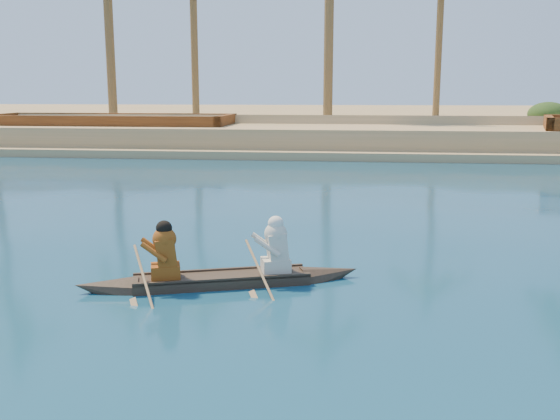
# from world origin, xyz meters

# --- Properties ---
(sandy_embankment) EXTENTS (150.00, 51.00, 1.50)m
(sandy_embankment) POSITION_xyz_m (0.00, 46.89, 0.53)
(sandy_embankment) COLOR tan
(sandy_embankment) RESTS_ON ground
(palm_grove) EXTENTS (110.00, 14.00, 16.00)m
(palm_grove) POSITION_xyz_m (0.00, 35.00, 8.00)
(palm_grove) COLOR #486323
(palm_grove) RESTS_ON ground
(shrub_cluster) EXTENTS (100.00, 6.00, 2.40)m
(shrub_cluster) POSITION_xyz_m (0.00, 31.50, 1.20)
(shrub_cluster) COLOR #1B3814
(shrub_cluster) RESTS_ON ground
(canoe) EXTENTS (4.48, 2.00, 1.25)m
(canoe) POSITION_xyz_m (3.83, 4.12, 0.24)
(canoe) COLOR #3C2A21
(canoe) RESTS_ON ground
(barge_mid) EXTENTS (12.83, 4.31, 2.14)m
(barge_mid) POSITION_xyz_m (-6.99, 26.60, 0.75)
(barge_mid) COLOR brown
(barge_mid) RESTS_ON ground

